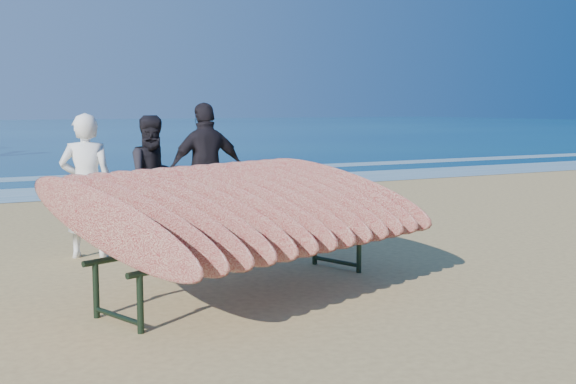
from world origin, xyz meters
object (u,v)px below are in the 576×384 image
person_dark_a (155,177)px  person_dark_b (207,170)px  surfboard_rack (243,207)px  person_white (87,186)px

person_dark_a → person_dark_b: 0.73m
surfboard_rack → person_dark_b: bearing=55.4°
person_white → person_dark_b: size_ratio=0.93×
person_dark_b → person_white: bearing=20.1°
surfboard_rack → person_white: 2.64m
person_white → surfboard_rack: bearing=134.6°
surfboard_rack → person_dark_b: 3.22m
person_white → person_dark_b: person_dark_b is taller
person_dark_a → surfboard_rack: bearing=-97.9°
person_white → person_dark_b: bearing=-137.5°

